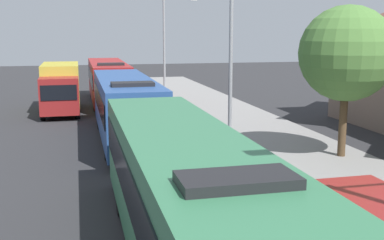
% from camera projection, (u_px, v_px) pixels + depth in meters
% --- Properties ---
extents(bus_lead, '(2.58, 12.18, 3.21)m').
position_uv_depth(bus_lead, '(184.00, 194.00, 10.71)').
color(bus_lead, '#33724C').
rests_on(bus_lead, ground_plane).
extents(bus_second_in_line, '(2.58, 11.31, 3.21)m').
position_uv_depth(bus_second_in_line, '(125.00, 106.00, 23.29)').
color(bus_second_in_line, '#284C8C').
rests_on(bus_second_in_line, ground_plane).
extents(bus_middle, '(2.58, 11.92, 3.21)m').
position_uv_depth(bus_middle, '(108.00, 80.00, 35.67)').
color(bus_middle, maroon).
rests_on(bus_middle, ground_plane).
extents(white_suv, '(1.86, 5.03, 1.90)m').
position_uv_depth(white_suv, '(377.00, 238.00, 9.96)').
color(white_suv, maroon).
rests_on(white_suv, ground_plane).
extents(box_truck_oncoming, '(2.35, 7.12, 3.15)m').
position_uv_depth(box_truck_oncoming, '(61.00, 87.00, 31.55)').
color(box_truck_oncoming, maroon).
rests_on(box_truck_oncoming, ground_plane).
extents(streetlamp_mid, '(5.10, 0.28, 7.86)m').
position_uv_depth(streetlamp_mid, '(231.00, 38.00, 24.13)').
color(streetlamp_mid, gray).
rests_on(streetlamp_mid, sidewalk).
extents(streetlamp_far, '(5.90, 0.28, 8.19)m').
position_uv_depth(streetlamp_far, '(164.00, 33.00, 42.32)').
color(streetlamp_far, gray).
rests_on(streetlamp_far, sidewalk).
extents(roadside_tree, '(3.87, 3.87, 6.18)m').
position_uv_depth(roadside_tree, '(347.00, 54.00, 19.31)').
color(roadside_tree, '#4C3823').
rests_on(roadside_tree, sidewalk).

